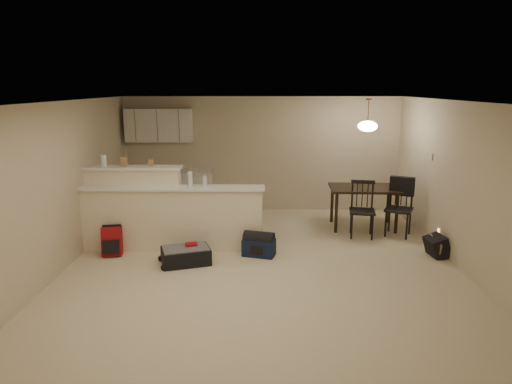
{
  "coord_description": "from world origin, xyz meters",
  "views": [
    {
      "loc": [
        -0.03,
        -6.44,
        2.71
      ],
      "look_at": [
        -0.1,
        0.7,
        1.05
      ],
      "focal_mm": 32.0,
      "sensor_mm": 36.0,
      "label": 1
    }
  ],
  "objects_px": {
    "suitcase": "(186,256)",
    "navy_duffel": "(259,247)",
    "pendant_lamp": "(368,126)",
    "black_daypack": "(437,246)",
    "red_backpack": "(112,241)",
    "dining_chair_near": "(362,210)",
    "dining_table": "(364,192)",
    "dining_chair_far": "(399,208)"
  },
  "relations": [
    {
      "from": "suitcase",
      "to": "red_backpack",
      "type": "relative_size",
      "value": 1.55
    },
    {
      "from": "dining_chair_near",
      "to": "navy_duffel",
      "type": "height_order",
      "value": "dining_chair_near"
    },
    {
      "from": "dining_chair_near",
      "to": "pendant_lamp",
      "type": "bearing_deg",
      "value": 84.6
    },
    {
      "from": "red_backpack",
      "to": "navy_duffel",
      "type": "xyz_separation_m",
      "value": [
        2.41,
        0.0,
        -0.1
      ]
    },
    {
      "from": "pendant_lamp",
      "to": "navy_duffel",
      "type": "bearing_deg",
      "value": -142.5
    },
    {
      "from": "dining_table",
      "to": "dining_chair_near",
      "type": "height_order",
      "value": "dining_chair_near"
    },
    {
      "from": "pendant_lamp",
      "to": "dining_chair_far",
      "type": "height_order",
      "value": "pendant_lamp"
    },
    {
      "from": "dining_table",
      "to": "suitcase",
      "type": "distance_m",
      "value": 3.75
    },
    {
      "from": "dining_chair_near",
      "to": "suitcase",
      "type": "bearing_deg",
      "value": -147.24
    },
    {
      "from": "red_backpack",
      "to": "black_daypack",
      "type": "xyz_separation_m",
      "value": [
        5.31,
        0.0,
        -0.07
      ]
    },
    {
      "from": "pendant_lamp",
      "to": "black_daypack",
      "type": "bearing_deg",
      "value": -60.66
    },
    {
      "from": "dining_table",
      "to": "dining_chair_near",
      "type": "relative_size",
      "value": 1.29
    },
    {
      "from": "pendant_lamp",
      "to": "red_backpack",
      "type": "bearing_deg",
      "value": -160.67
    },
    {
      "from": "dining_chair_near",
      "to": "red_backpack",
      "type": "bearing_deg",
      "value": -158.18
    },
    {
      "from": "suitcase",
      "to": "red_backpack",
      "type": "distance_m",
      "value": 1.32
    },
    {
      "from": "pendant_lamp",
      "to": "dining_chair_far",
      "type": "distance_m",
      "value": 1.63
    },
    {
      "from": "suitcase",
      "to": "navy_duffel",
      "type": "distance_m",
      "value": 1.2
    },
    {
      "from": "dining_table",
      "to": "suitcase",
      "type": "relative_size",
      "value": 1.81
    },
    {
      "from": "black_daypack",
      "to": "pendant_lamp",
      "type": "bearing_deg",
      "value": 22.36
    },
    {
      "from": "red_backpack",
      "to": "black_daypack",
      "type": "relative_size",
      "value": 1.26
    },
    {
      "from": "pendant_lamp",
      "to": "black_daypack",
      "type": "height_order",
      "value": "pendant_lamp"
    },
    {
      "from": "dining_chair_far",
      "to": "dining_chair_near",
      "type": "bearing_deg",
      "value": -147.74
    },
    {
      "from": "pendant_lamp",
      "to": "navy_duffel",
      "type": "height_order",
      "value": "pendant_lamp"
    },
    {
      "from": "dining_chair_near",
      "to": "suitcase",
      "type": "relative_size",
      "value": 1.4
    },
    {
      "from": "dining_chair_far",
      "to": "red_backpack",
      "type": "height_order",
      "value": "dining_chair_far"
    },
    {
      "from": "dining_table",
      "to": "pendant_lamp",
      "type": "height_order",
      "value": "pendant_lamp"
    },
    {
      "from": "dining_chair_near",
      "to": "dining_table",
      "type": "bearing_deg",
      "value": 84.6
    },
    {
      "from": "dining_chair_near",
      "to": "black_daypack",
      "type": "relative_size",
      "value": 2.73
    },
    {
      "from": "red_backpack",
      "to": "black_daypack",
      "type": "distance_m",
      "value": 5.31
    },
    {
      "from": "pendant_lamp",
      "to": "black_daypack",
      "type": "distance_m",
      "value": 2.55
    },
    {
      "from": "pendant_lamp",
      "to": "suitcase",
      "type": "relative_size",
      "value": 0.84
    },
    {
      "from": "suitcase",
      "to": "black_daypack",
      "type": "relative_size",
      "value": 1.95
    },
    {
      "from": "dining_chair_far",
      "to": "red_backpack",
      "type": "distance_m",
      "value": 5.1
    },
    {
      "from": "dining_chair_far",
      "to": "red_backpack",
      "type": "bearing_deg",
      "value": -142.23
    },
    {
      "from": "suitcase",
      "to": "navy_duffel",
      "type": "height_order",
      "value": "navy_duffel"
    },
    {
      "from": "suitcase",
      "to": "dining_chair_near",
      "type": "bearing_deg",
      "value": 5.88
    },
    {
      "from": "navy_duffel",
      "to": "black_daypack",
      "type": "relative_size",
      "value": 1.36
    },
    {
      "from": "dining_chair_far",
      "to": "suitcase",
      "type": "distance_m",
      "value": 3.99
    },
    {
      "from": "dining_chair_far",
      "to": "black_daypack",
      "type": "xyz_separation_m",
      "value": [
        0.33,
        -1.06,
        -0.36
      ]
    },
    {
      "from": "dining_table",
      "to": "red_backpack",
      "type": "height_order",
      "value": "dining_table"
    },
    {
      "from": "dining_table",
      "to": "navy_duffel",
      "type": "height_order",
      "value": "dining_table"
    },
    {
      "from": "navy_duffel",
      "to": "dining_chair_near",
      "type": "bearing_deg",
      "value": 42.88
    }
  ]
}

